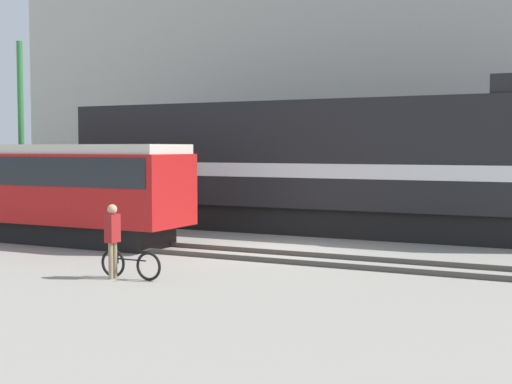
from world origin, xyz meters
The scene contains 9 objects.
ground_plane centered at (0.00, 0.00, 0.00)m, with size 120.00×120.00×0.00m, color gray.
track_near centered at (0.00, -1.38, 0.07)m, with size 60.00×1.50×0.14m.
track_far centered at (0.00, 4.87, 0.07)m, with size 60.00×1.51×0.14m.
building_backdrop centered at (0.00, 14.20, 7.32)m, with size 41.32×6.00×14.65m.
freight_locomotive centered at (-0.87, 4.87, 2.52)m, with size 19.11×3.04×5.40m.
streetcar centered at (-8.06, -1.38, 1.85)m, with size 10.55×2.54×3.23m.
bicycle centered at (-1.25, -5.74, 0.35)m, with size 1.72×0.44×0.75m.
person centered at (-1.65, -5.90, 1.09)m, with size 0.24×0.36×1.79m.
utility_pole_left centered at (-12.07, 1.75, 3.66)m, with size 0.23×0.23×7.32m.
Camera 1 is at (8.95, -19.47, 3.13)m, focal length 50.00 mm.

